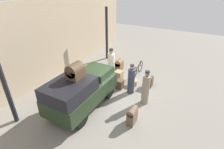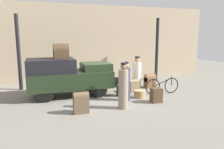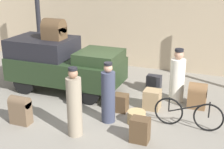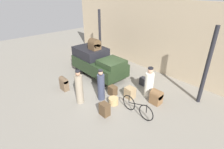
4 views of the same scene
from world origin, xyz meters
The scene contains 16 objects.
ground_plane centered at (0.00, 0.00, 0.00)m, with size 30.00×30.00×0.00m, color gray.
station_building_facade centered at (0.00, 4.08, 2.25)m, with size 16.00×0.15×4.50m.
canopy_pillar_left centered at (-3.81, 2.64, 1.86)m, with size 0.18×0.18×3.72m.
truck centered at (-1.72, 0.74, 0.94)m, with size 3.65×1.68×1.69m.
bicycle centered at (2.47, -0.38, 0.38)m, with size 1.72×0.04×0.79m.
wicker_basket centered at (1.20, -0.61, 0.16)m, with size 0.47×0.47×0.33m.
porter_carrying_trunk centered at (-0.01, -1.72, 0.79)m, with size 0.36×0.36×1.72m.
porter_with_bicycle centered at (0.48, -0.78, 0.74)m, with size 0.36×0.36×1.62m.
porter_standing_middle centered at (1.90, 1.18, 0.73)m, with size 0.44×0.44×1.63m.
trunk_wicker_pale centered at (1.54, -1.45, 0.29)m, with size 0.43×0.33×0.59m.
suitcase_tan_flat centered at (1.03, 1.94, 0.23)m, with size 0.47×0.32×0.45m.
trunk_large_brown centered at (-1.59, -1.72, 0.40)m, with size 0.53×0.30×0.76m.
trunk_barrel_dark centered at (2.54, 0.95, 0.38)m, with size 0.51×0.44×0.74m.
trunk_umber_medium centered at (0.57, -0.09, 0.25)m, with size 0.39×0.35×0.50m.
suitcase_black_upright centered at (1.36, 0.38, 0.28)m, with size 0.46×0.43×0.57m.
trunk_on_truck_roof centered at (-1.97, 0.74, 2.00)m, with size 0.65×0.54×0.65m.
Camera 3 is at (3.24, -7.64, 3.88)m, focal length 50.00 mm.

